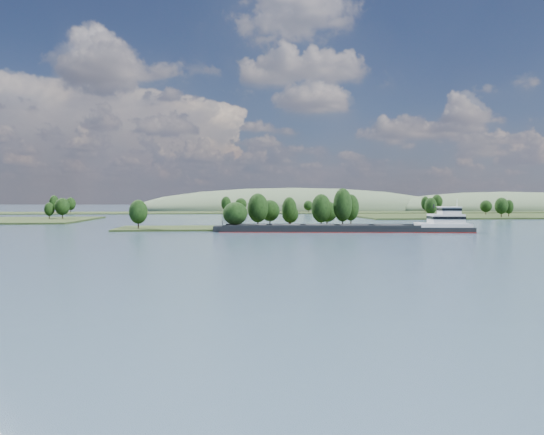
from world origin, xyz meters
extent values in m
plane|color=#334359|center=(0.00, 120.00, 0.00)|extent=(1800.00, 1800.00, 0.00)
cube|color=#202E14|center=(0.00, 180.00, 0.00)|extent=(100.00, 30.00, 1.20)
cylinder|color=black|center=(24.69, 170.48, 2.64)|extent=(0.50, 0.50, 4.08)
ellipsoid|color=black|center=(24.69, 170.48, 7.82)|extent=(7.32, 7.32, 10.48)
cylinder|color=black|center=(7.76, 191.51, 2.28)|extent=(0.50, 0.50, 3.36)
ellipsoid|color=black|center=(7.76, 191.51, 6.54)|extent=(7.91, 7.91, 8.63)
cylinder|color=black|center=(1.69, 172.88, 2.68)|extent=(0.50, 0.50, 4.17)
ellipsoid|color=black|center=(1.69, 172.88, 7.98)|extent=(7.59, 7.59, 10.72)
cylinder|color=black|center=(15.02, 183.54, 1.94)|extent=(0.50, 0.50, 2.68)
ellipsoid|color=black|center=(15.02, 183.54, 5.35)|extent=(6.45, 6.45, 6.90)
cylinder|color=black|center=(-6.73, 166.20, 2.17)|extent=(0.50, 0.50, 3.13)
ellipsoid|color=black|center=(-6.73, 166.20, 6.15)|extent=(8.71, 8.71, 8.06)
cylinder|color=black|center=(-41.39, 174.26, 2.30)|extent=(0.50, 0.50, 3.40)
ellipsoid|color=black|center=(-41.39, 174.26, 6.62)|extent=(6.71, 6.71, 8.74)
cylinder|color=black|center=(14.42, 182.13, 2.47)|extent=(0.50, 0.50, 3.73)
ellipsoid|color=black|center=(14.42, 182.13, 7.21)|extent=(5.75, 5.75, 9.60)
cylinder|color=black|center=(39.21, 184.84, 2.65)|extent=(0.50, 0.50, 4.09)
ellipsoid|color=black|center=(39.21, 184.84, 7.85)|extent=(6.45, 6.45, 10.53)
cylinder|color=black|center=(32.47, 169.85, 2.99)|extent=(0.50, 0.50, 4.78)
ellipsoid|color=black|center=(32.47, 169.85, 9.07)|extent=(6.94, 6.94, 12.29)
cylinder|color=black|center=(29.76, 185.20, 2.20)|extent=(0.50, 0.50, 3.21)
ellipsoid|color=black|center=(29.76, 185.20, 6.29)|extent=(8.31, 8.31, 8.25)
cylinder|color=black|center=(-95.47, 268.02, 2.59)|extent=(0.50, 0.50, 3.58)
ellipsoid|color=black|center=(-95.47, 268.02, 7.14)|extent=(7.48, 7.48, 9.21)
cylinder|color=black|center=(-102.15, 268.15, 2.20)|extent=(0.50, 0.50, 2.80)
ellipsoid|color=black|center=(-102.15, 268.15, 5.76)|extent=(5.14, 5.14, 7.21)
cylinder|color=black|center=(104.99, 267.35, 2.62)|extent=(0.50, 0.50, 3.63)
ellipsoid|color=black|center=(104.99, 267.35, 7.23)|extent=(6.80, 6.80, 9.34)
cylinder|color=black|center=(146.37, 267.27, 2.64)|extent=(0.50, 0.50, 3.68)
ellipsoid|color=black|center=(146.37, 267.27, 7.31)|extent=(7.36, 7.36, 9.45)
cylinder|color=black|center=(157.50, 279.13, 2.42)|extent=(0.50, 0.50, 3.24)
ellipsoid|color=black|center=(157.50, 279.13, 6.55)|extent=(5.28, 5.28, 8.34)
cylinder|color=black|center=(162.27, 315.84, 2.36)|extent=(0.50, 0.50, 3.12)
ellipsoid|color=black|center=(162.27, 315.84, 6.33)|extent=(7.65, 7.65, 8.02)
cube|color=#202E14|center=(0.00, 400.00, 0.00)|extent=(900.00, 60.00, 1.20)
cylinder|color=black|center=(-140.29, 400.06, 2.77)|extent=(0.50, 0.50, 4.34)
ellipsoid|color=black|center=(-140.29, 400.06, 8.29)|extent=(7.20, 7.20, 11.16)
cylinder|color=black|center=(145.87, 379.88, 2.66)|extent=(0.50, 0.50, 4.12)
ellipsoid|color=black|center=(145.87, 379.88, 7.90)|extent=(6.38, 6.38, 10.60)
cylinder|color=black|center=(3.07, 402.27, 2.44)|extent=(0.50, 0.50, 3.68)
ellipsoid|color=black|center=(3.07, 402.27, 7.12)|extent=(9.22, 9.22, 9.46)
cylinder|color=black|center=(169.75, 414.50, 2.91)|extent=(0.50, 0.50, 4.63)
ellipsoid|color=black|center=(169.75, 414.50, 8.79)|extent=(9.28, 9.28, 11.90)
cylinder|color=black|center=(-127.15, 396.79, 2.51)|extent=(0.50, 0.50, 3.83)
ellipsoid|color=black|center=(-127.15, 396.79, 7.38)|extent=(7.66, 7.66, 9.84)
cylinder|color=black|center=(55.44, 390.29, 2.12)|extent=(0.50, 0.50, 3.04)
ellipsoid|color=black|center=(55.44, 390.29, 5.98)|extent=(7.53, 7.53, 7.81)
cylinder|color=black|center=(-8.82, 383.58, 2.64)|extent=(0.50, 0.50, 4.07)
ellipsoid|color=black|center=(-8.82, 383.58, 7.81)|extent=(7.51, 7.51, 10.47)
ellipsoid|color=#42563B|center=(260.00, 470.00, 0.00)|extent=(260.00, 140.00, 36.00)
ellipsoid|color=#42563B|center=(60.00, 500.00, 0.00)|extent=(320.00, 160.00, 44.00)
cube|color=black|center=(30.82, 158.58, 0.53)|extent=(86.26, 21.02, 2.35)
cube|color=maroon|center=(30.82, 158.58, 0.05)|extent=(86.49, 21.26, 0.27)
cube|color=black|center=(22.96, 164.82, 2.03)|extent=(65.89, 8.49, 0.86)
cube|color=black|center=(21.69, 154.41, 2.03)|extent=(65.89, 8.49, 0.86)
cube|color=black|center=(22.33, 159.62, 1.87)|extent=(64.89, 17.36, 0.32)
cube|color=black|center=(-1.04, 162.48, 2.19)|extent=(10.62, 9.88, 0.37)
cube|color=black|center=(10.64, 161.05, 2.19)|extent=(10.62, 9.88, 0.37)
cube|color=black|center=(22.33, 159.62, 2.19)|extent=(10.62, 9.88, 0.37)
cube|color=black|center=(34.01, 158.19, 2.19)|extent=(10.62, 9.88, 0.37)
cube|color=black|center=(45.69, 156.75, 2.19)|extent=(10.62, 9.88, 0.37)
cube|color=black|center=(-12.19, 163.84, 0.96)|extent=(4.36, 9.95, 2.14)
cylinder|color=black|center=(-11.13, 163.71, 2.46)|extent=(0.29, 0.29, 2.35)
cube|color=silver|center=(63.74, 154.54, 2.35)|extent=(18.24, 12.27, 1.28)
cube|color=silver|center=(64.80, 154.41, 4.49)|extent=(11.66, 9.80, 3.21)
cube|color=black|center=(64.80, 154.41, 4.92)|extent=(11.90, 10.03, 0.96)
cube|color=silver|center=(65.87, 154.28, 7.28)|extent=(7.15, 7.15, 2.35)
cube|color=black|center=(65.87, 154.28, 7.70)|extent=(7.39, 7.39, 0.86)
cube|color=silver|center=(65.87, 154.28, 8.56)|extent=(7.63, 7.63, 0.21)
cylinder|color=silver|center=(68.52, 153.96, 9.84)|extent=(0.24, 0.24, 2.78)
cylinder|color=black|center=(62.01, 157.99, 8.77)|extent=(0.60, 0.60, 1.28)
camera|label=1|loc=(-10.83, -19.93, 11.40)|focal=35.00mm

